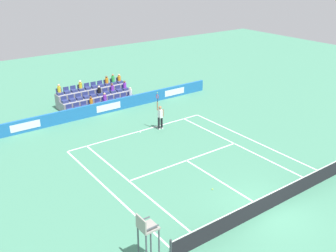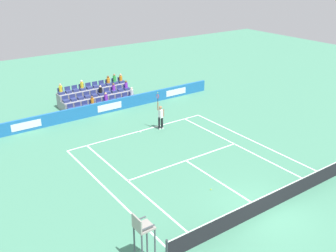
# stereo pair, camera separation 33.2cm
# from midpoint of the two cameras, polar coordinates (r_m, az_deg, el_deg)

# --- Properties ---
(ground_plane) EXTENTS (80.00, 80.00, 0.00)m
(ground_plane) POSITION_cam_midpoint_polar(r_m,az_deg,el_deg) (20.06, 13.98, -12.00)
(ground_plane) COLOR #47896B
(line_baseline) EXTENTS (10.97, 0.10, 0.01)m
(line_baseline) POSITION_cam_midpoint_polar(r_m,az_deg,el_deg) (27.97, -4.62, -0.78)
(line_baseline) COLOR white
(line_baseline) RESTS_ON ground
(line_service) EXTENTS (8.23, 0.10, 0.01)m
(line_service) POSITION_cam_midpoint_polar(r_m,az_deg,el_deg) (23.91, 2.35, -5.11)
(line_service) COLOR white
(line_service) RESTS_ON ground
(line_centre_service) EXTENTS (0.10, 6.40, 0.01)m
(line_centre_service) POSITION_cam_midpoint_polar(r_m,az_deg,el_deg) (21.84, 7.60, -8.29)
(line_centre_service) COLOR white
(line_centre_service) RESTS_ON ground
(line_singles_sideline_left) EXTENTS (0.10, 11.89, 0.01)m
(line_singles_sideline_left) POSITION_cam_midpoint_polar(r_m,az_deg,el_deg) (21.58, -5.61, -8.60)
(line_singles_sideline_left) COLOR white
(line_singles_sideline_left) RESTS_ON ground
(line_singles_sideline_right) EXTENTS (0.10, 11.89, 0.01)m
(line_singles_sideline_right) POSITION_cam_midpoint_polar(r_m,az_deg,el_deg) (26.12, 10.09, -2.90)
(line_singles_sideline_right) COLOR white
(line_singles_sideline_right) RESTS_ON ground
(line_doubles_sideline_left) EXTENTS (0.10, 11.89, 0.01)m
(line_doubles_sideline_left) POSITION_cam_midpoint_polar(r_m,az_deg,el_deg) (21.04, -8.85, -9.70)
(line_doubles_sideline_left) COLOR white
(line_doubles_sideline_left) RESTS_ON ground
(line_doubles_sideline_right) EXTENTS (0.10, 11.89, 0.01)m
(line_doubles_sideline_right) POSITION_cam_midpoint_polar(r_m,az_deg,el_deg) (27.05, 12.13, -2.13)
(line_doubles_sideline_right) COLOR white
(line_doubles_sideline_right) RESTS_ON ground
(line_centre_mark) EXTENTS (0.10, 0.20, 0.01)m
(line_centre_mark) POSITION_cam_midpoint_polar(r_m,az_deg,el_deg) (27.90, -4.51, -0.85)
(line_centre_mark) COLOR white
(line_centre_mark) RESTS_ON ground
(sponsor_barrier) EXTENTS (20.00, 0.22, 0.98)m
(sponsor_barrier) POSITION_cam_midpoint_polar(r_m,az_deg,el_deg) (31.63, -9.15, 2.84)
(sponsor_barrier) COLOR #1E66AD
(sponsor_barrier) RESTS_ON ground
(tennis_net) EXTENTS (11.97, 0.10, 1.07)m
(tennis_net) POSITION_cam_midpoint_polar(r_m,az_deg,el_deg) (19.79, 14.12, -10.83)
(tennis_net) COLOR #33383D
(tennis_net) RESTS_ON ground
(tennis_player) EXTENTS (0.53, 0.37, 2.85)m
(tennis_player) POSITION_cam_midpoint_polar(r_m,az_deg,el_deg) (27.94, -1.51, 1.46)
(tennis_player) COLOR black
(tennis_player) RESTS_ON ground
(umpire_chair) EXTENTS (0.70, 0.70, 2.34)m
(umpire_chair) POSITION_cam_midpoint_polar(r_m,az_deg,el_deg) (15.74, -3.79, -15.43)
(umpire_chair) COLOR #474C54
(umpire_chair) RESTS_ON ground
(stadium_stand) EXTENTS (6.20, 2.85, 2.19)m
(stadium_stand) POSITION_cam_midpoint_polar(r_m,az_deg,el_deg) (33.60, -10.95, 4.05)
(stadium_stand) COLOR gray
(stadium_stand) RESTS_ON ground
(loose_tennis_ball) EXTENTS (0.07, 0.07, 0.07)m
(loose_tennis_ball) POSITION_cam_midpoint_polar(r_m,az_deg,el_deg) (21.15, 6.12, -9.26)
(loose_tennis_ball) COLOR #D1E533
(loose_tennis_ball) RESTS_ON ground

